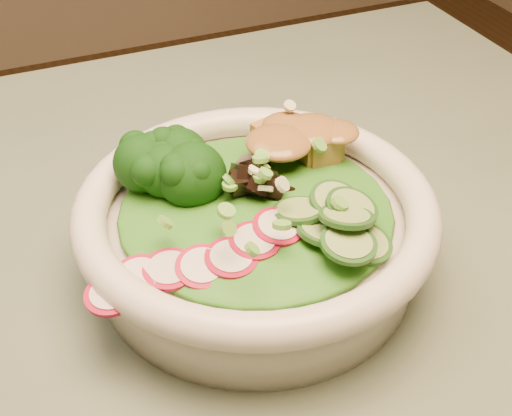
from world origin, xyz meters
name	(u,v)px	position (x,y,z in m)	size (l,w,h in m)	color
salad_bowl	(256,230)	(0.21, 0.03, 0.78)	(0.24, 0.24, 0.07)	silver
lettuce_bed	(256,207)	(0.21, 0.03, 0.80)	(0.18, 0.18, 0.02)	#235A13
broccoli_florets	(181,169)	(0.18, 0.08, 0.82)	(0.07, 0.06, 0.04)	black
radish_slices	(214,258)	(0.17, -0.01, 0.81)	(0.10, 0.04, 0.02)	maroon
cucumber_slices	(339,222)	(0.25, -0.01, 0.81)	(0.06, 0.06, 0.03)	#84A55B
mushroom_heap	(264,184)	(0.22, 0.04, 0.82)	(0.06, 0.06, 0.04)	black
tofu_cubes	(295,152)	(0.26, 0.07, 0.81)	(0.08, 0.05, 0.03)	olive
peanut_sauce	(295,138)	(0.26, 0.07, 0.83)	(0.06, 0.05, 0.01)	brown
scallion_garnish	(256,181)	(0.21, 0.03, 0.83)	(0.17, 0.17, 0.02)	#65AC3D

